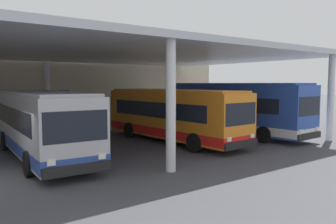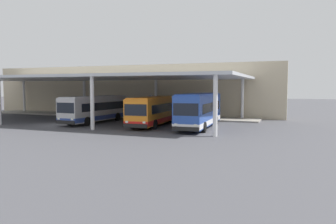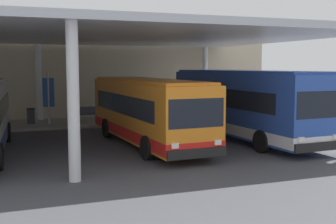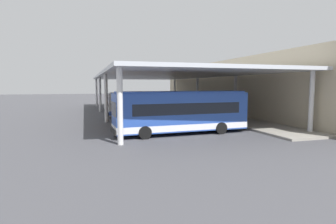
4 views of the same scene
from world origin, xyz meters
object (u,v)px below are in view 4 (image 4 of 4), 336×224
Objects in this scene: bus_nearest_bay at (150,104)px; trash_bin at (219,112)px; banner_sign at (218,102)px; bus_middle_bay at (181,112)px; bench_waiting at (235,115)px; bus_second_bay at (165,109)px.

trash_bin is (2.76, 8.36, -0.98)m from bus_nearest_bay.
banner_sign reaches higher than bus_nearest_bay.
bus_middle_bay is 12.11m from banner_sign.
trash_bin is at bearing 139.54° from bus_middle_bay.
trash_bin is (-3.61, -0.23, 0.01)m from bench_waiting.
bus_middle_bay is 3.57× the size of banner_sign.
bench_waiting is at bearing 3.68° from trash_bin.
banner_sign reaches higher than bus_second_bay.
bus_nearest_bay is 1.00× the size of bus_second_bay.
banner_sign is at bearing 138.63° from bus_middle_bay.
bus_middle_bay is at bearing -41.37° from banner_sign.
bench_waiting is (-1.35, 8.77, -0.99)m from bus_second_bay.
bus_second_bay is at bearing -63.64° from banner_sign.
bench_waiting is at bearing 53.42° from bus_nearest_bay.
bus_middle_bay reaches higher than trash_bin.
bus_middle_bay reaches higher than bench_waiting.
bus_nearest_bay is 12.91m from bus_middle_bay.
bus_second_bay is 8.93m from bench_waiting.
bus_middle_bay is (12.90, -0.29, 0.19)m from bus_nearest_bay.
bus_nearest_bay is at bearing -126.58° from bench_waiting.
banner_sign is at bearing 116.36° from bus_second_bay.
banner_sign is (3.82, 7.71, 0.32)m from bus_nearest_bay.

